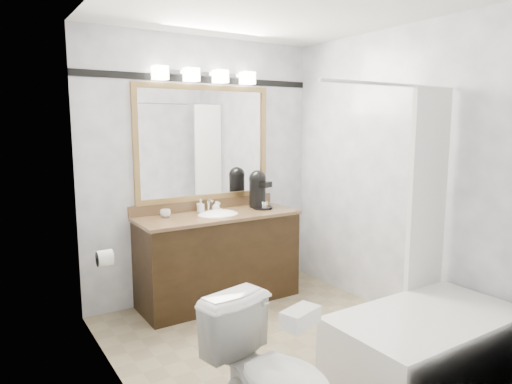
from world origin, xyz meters
TOP-DOWN VIEW (x-y plane):
  - room at (0.00, 0.00)m, footprint 2.42×2.62m
  - vanity at (0.00, 1.02)m, footprint 1.53×0.58m
  - mirror at (0.00, 1.28)m, footprint 1.40×0.04m
  - vanity_light_bar at (0.00, 1.23)m, footprint 1.02×0.14m
  - accent_stripe at (0.00, 1.29)m, footprint 2.40×0.01m
  - bathtub at (0.55, -0.90)m, footprint 1.30×0.75m
  - tp_roll at (-1.14, 0.66)m, footprint 0.11×0.12m
  - toilet at (-0.70, -0.89)m, footprint 0.57×0.82m
  - tissue_box at (-0.70, -1.12)m, footprint 0.22×0.16m
  - coffee_maker at (0.48, 1.07)m, footprint 0.20×0.25m
  - cup_left at (-0.47, 1.14)m, footprint 0.12×0.12m
  - soap_bottle_a at (-0.10, 1.19)m, footprint 0.06×0.06m
  - soap_bottle_b at (0.05, 1.15)m, footprint 0.09×0.09m
  - soap_bar at (0.06, 1.13)m, footprint 0.09×0.08m

SIDE VIEW (x-z plane):
  - bathtub at x=0.55m, z-range -0.70..1.26m
  - toilet at x=-0.70m, z-range 0.00..0.76m
  - vanity at x=0.00m, z-range -0.04..0.93m
  - tp_roll at x=-1.14m, z-range 0.64..0.76m
  - tissue_box at x=-0.70m, z-range 0.76..0.84m
  - soap_bar at x=0.06m, z-range 0.85..0.88m
  - cup_left at x=-0.47m, z-range 0.85..0.92m
  - soap_bottle_b at x=0.05m, z-range 0.85..0.95m
  - soap_bottle_a at x=-0.10m, z-range 0.85..0.97m
  - coffee_maker at x=0.48m, z-range 0.86..1.24m
  - room at x=0.00m, z-range -0.01..2.51m
  - mirror at x=0.00m, z-range 0.95..2.05m
  - accent_stripe at x=0.00m, z-range 2.07..2.13m
  - vanity_light_bar at x=0.00m, z-range 2.07..2.19m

